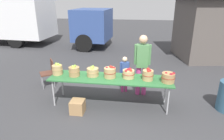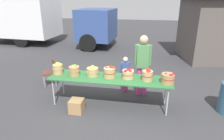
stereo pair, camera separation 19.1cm
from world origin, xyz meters
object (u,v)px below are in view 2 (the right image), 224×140
(apple_basket_red_3, at_px, (168,78))
(produce_crate, at_px, (77,106))
(market_table, at_px, (110,79))
(apple_basket_red_0, at_px, (110,72))
(vendor_adult, at_px, (143,61))
(child_customer, at_px, (125,72))
(apple_basket_green_2, at_px, (93,71))
(apple_basket_green_0, at_px, (58,69))
(box_truck, at_px, (37,18))
(apple_basket_red_1, at_px, (128,74))
(folding_chair, at_px, (51,70))
(apple_basket_red_2, at_px, (147,75))
(apple_basket_green_1, at_px, (74,71))

(apple_basket_red_3, height_order, produce_crate, apple_basket_red_3)
(market_table, height_order, apple_basket_red_0, apple_basket_red_0)
(vendor_adult, height_order, child_customer, vendor_adult)
(apple_basket_green_2, relative_size, apple_basket_red_3, 0.98)
(apple_basket_green_2, relative_size, apple_basket_red_0, 1.02)
(apple_basket_green_0, bearing_deg, market_table, -1.93)
(child_customer, relative_size, box_truck, 0.14)
(apple_basket_red_1, distance_m, folding_chair, 2.65)
(market_table, bearing_deg, apple_basket_red_3, -2.92)
(apple_basket_red_3, xyz_separation_m, child_customer, (-1.11, 0.85, -0.23))
(apple_basket_green_0, height_order, apple_basket_red_2, apple_basket_green_0)
(apple_basket_green_0, relative_size, folding_chair, 0.36)
(apple_basket_red_3, bearing_deg, folding_chair, 165.20)
(apple_basket_red_0, height_order, apple_basket_red_2, apple_basket_red_2)
(apple_basket_green_1, height_order, folding_chair, apple_basket_green_1)
(apple_basket_green_0, height_order, apple_basket_green_1, apple_basket_green_0)
(apple_basket_green_1, bearing_deg, vendor_adult, 21.51)
(child_customer, bearing_deg, produce_crate, 32.91)
(market_table, relative_size, apple_basket_red_1, 9.86)
(apple_basket_red_0, distance_m, child_customer, 0.84)
(apple_basket_green_0, distance_m, apple_basket_green_2, 0.94)
(market_table, relative_size, apple_basket_red_0, 9.82)
(apple_basket_green_2, bearing_deg, apple_basket_red_1, -0.26)
(market_table, bearing_deg, child_customer, 69.01)
(apple_basket_green_0, height_order, apple_basket_red_3, apple_basket_green_0)
(apple_basket_red_1, bearing_deg, apple_basket_green_2, 179.74)
(apple_basket_red_1, relative_size, vendor_adult, 0.18)
(child_customer, bearing_deg, apple_basket_green_0, 4.31)
(apple_basket_red_0, xyz_separation_m, apple_basket_red_1, (0.47, 0.03, -0.02))
(apple_basket_green_0, distance_m, apple_basket_red_3, 2.83)
(apple_basket_green_1, xyz_separation_m, box_truck, (-4.52, 6.23, 0.61))
(market_table, distance_m, folding_chair, 2.23)
(apple_basket_green_2, bearing_deg, market_table, -9.27)
(apple_basket_red_3, bearing_deg, apple_basket_green_1, 178.35)
(apple_basket_green_0, relative_size, produce_crate, 0.95)
(market_table, relative_size, apple_basket_green_0, 10.03)
(apple_basket_red_2, bearing_deg, market_table, 179.77)
(apple_basket_green_1, bearing_deg, apple_basket_red_3, -1.65)
(apple_basket_green_0, height_order, produce_crate, apple_basket_green_0)
(apple_basket_red_3, relative_size, folding_chair, 0.38)
(apple_basket_red_1, bearing_deg, box_truck, 133.85)
(apple_basket_red_0, distance_m, folding_chair, 2.23)
(market_table, height_order, apple_basket_red_2, apple_basket_red_2)
(apple_basket_green_2, xyz_separation_m, box_truck, (-4.98, 6.15, 0.62))
(apple_basket_green_1, height_order, produce_crate, apple_basket_green_1)
(market_table, bearing_deg, folding_chair, 157.66)
(market_table, bearing_deg, vendor_adult, 40.69)
(apple_basket_green_0, height_order, child_customer, child_customer)
(child_customer, bearing_deg, apple_basket_green_1, 13.47)
(apple_basket_red_3, distance_m, child_customer, 1.42)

